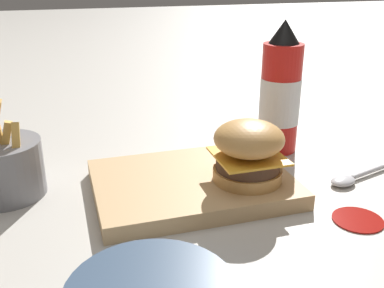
{
  "coord_description": "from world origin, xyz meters",
  "views": [
    {
      "loc": [
        -0.22,
        -0.52,
        0.31
      ],
      "look_at": [
        -0.05,
        0.03,
        0.07
      ],
      "focal_mm": 42.0,
      "sensor_mm": 36.0,
      "label": 1
    }
  ],
  "objects": [
    {
      "name": "serving_board",
      "position": [
        -0.05,
        0.03,
        0.01
      ],
      "size": [
        0.28,
        0.2,
        0.02
      ],
      "color": "tan",
      "rests_on": "ground_plane"
    },
    {
      "name": "burger",
      "position": [
        0.02,
        0.0,
        0.07
      ],
      "size": [
        0.1,
        0.1,
        0.09
      ],
      "color": "tan",
      "rests_on": "serving_board"
    },
    {
      "name": "ketchup_puddle",
      "position": [
        0.13,
        -0.11,
        0.0
      ],
      "size": [
        0.06,
        0.06,
        0.0
      ],
      "color": "#9E140F",
      "rests_on": "ground_plane"
    },
    {
      "name": "ground_plane",
      "position": [
        0.0,
        0.0,
        0.0
      ],
      "size": [
        6.0,
        6.0,
        0.0
      ],
      "primitive_type": "plane",
      "color": "#B7B2A8"
    },
    {
      "name": "spoon",
      "position": [
        0.2,
        -0.01,
        0.01
      ],
      "size": [
        0.17,
        0.07,
        0.01
      ],
      "rotation": [
        0.0,
        0.0,
        3.42
      ],
      "color": "silver",
      "rests_on": "ground_plane"
    },
    {
      "name": "ketchup_bottle",
      "position": [
        0.14,
        0.14,
        0.1
      ],
      "size": [
        0.07,
        0.07,
        0.22
      ],
      "color": "red",
      "rests_on": "ground_plane"
    },
    {
      "name": "fries_basket",
      "position": [
        -0.31,
        0.1,
        0.04
      ],
      "size": [
        0.11,
        0.11,
        0.15
      ],
      "color": "slate",
      "rests_on": "ground_plane"
    }
  ]
}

